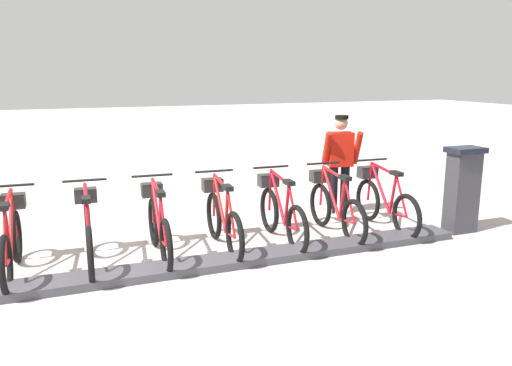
# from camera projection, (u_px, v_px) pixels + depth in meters

# --- Properties ---
(ground_plane) EXTENTS (60.00, 60.00, 0.00)m
(ground_plane) POSITION_uv_depth(u_px,v_px,m) (150.00, 276.00, 6.07)
(ground_plane) COLOR beige
(dock_rail_base) EXTENTS (0.44, 8.55, 0.10)m
(dock_rail_base) POSITION_uv_depth(u_px,v_px,m) (150.00, 272.00, 6.06)
(dock_rail_base) COLOR #47474C
(dock_rail_base) RESTS_ON ground
(payment_kiosk) EXTENTS (0.36, 0.52, 1.28)m
(payment_kiosk) POSITION_uv_depth(u_px,v_px,m) (462.00, 188.00, 7.62)
(payment_kiosk) COLOR #38383D
(payment_kiosk) RESTS_ON ground
(bike_docked_0) EXTENTS (1.72, 0.54, 1.02)m
(bike_docked_0) POSITION_uv_depth(u_px,v_px,m) (384.00, 201.00, 7.85)
(bike_docked_0) COLOR black
(bike_docked_0) RESTS_ON ground
(bike_docked_1) EXTENTS (1.72, 0.54, 1.02)m
(bike_docked_1) POSITION_uv_depth(u_px,v_px,m) (334.00, 206.00, 7.54)
(bike_docked_1) COLOR black
(bike_docked_1) RESTS_ON ground
(bike_docked_2) EXTENTS (1.72, 0.54, 1.02)m
(bike_docked_2) POSITION_uv_depth(u_px,v_px,m) (280.00, 212.00, 7.24)
(bike_docked_2) COLOR black
(bike_docked_2) RESTS_ON ground
(bike_docked_3) EXTENTS (1.72, 0.54, 1.02)m
(bike_docked_3) POSITION_uv_depth(u_px,v_px,m) (222.00, 218.00, 6.93)
(bike_docked_3) COLOR black
(bike_docked_3) RESTS_ON ground
(bike_docked_4) EXTENTS (1.72, 0.54, 1.02)m
(bike_docked_4) POSITION_uv_depth(u_px,v_px,m) (158.00, 225.00, 6.63)
(bike_docked_4) COLOR black
(bike_docked_4) RESTS_ON ground
(bike_docked_5) EXTENTS (1.72, 0.54, 1.02)m
(bike_docked_5) POSITION_uv_depth(u_px,v_px,m) (88.00, 232.00, 6.32)
(bike_docked_5) COLOR black
(bike_docked_5) RESTS_ON ground
(bike_docked_6) EXTENTS (1.72, 0.54, 1.02)m
(bike_docked_6) POSITION_uv_depth(u_px,v_px,m) (11.00, 240.00, 6.02)
(bike_docked_6) COLOR black
(bike_docked_6) RESTS_ON ground
(worker_near_rack) EXTENTS (0.56, 0.68, 1.66)m
(worker_near_rack) POSITION_uv_depth(u_px,v_px,m) (340.00, 161.00, 8.55)
(worker_near_rack) COLOR white
(worker_near_rack) RESTS_ON ground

